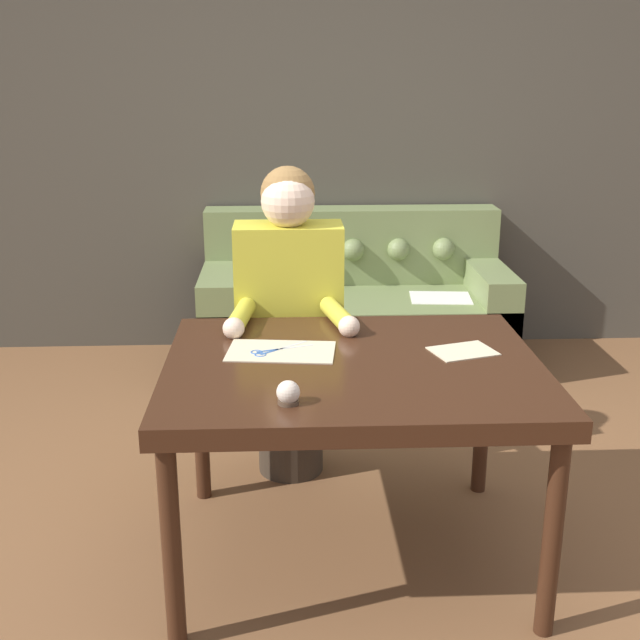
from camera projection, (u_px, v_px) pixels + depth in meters
name	position (u px, v px, depth m)	size (l,w,h in m)	color
ground_plane	(364.00, 548.00, 2.96)	(16.00, 16.00, 0.00)	brown
wall_back	(330.00, 134.00, 4.76)	(8.00, 0.06, 2.60)	#474238
dining_table	(353.00, 382.00, 2.71)	(1.26, 1.00, 0.75)	#381E11
couch	(354.00, 312.00, 4.68)	(1.73, 0.80, 0.89)	olive
person	(289.00, 322.00, 3.32)	(0.50, 0.57, 1.32)	#33281E
pattern_paper_main	(281.00, 351.00, 2.78)	(0.39, 0.26, 0.00)	beige
pattern_paper_offcut	(463.00, 351.00, 2.78)	(0.25, 0.21, 0.00)	beige
scissors	(272.00, 351.00, 2.78)	(0.22, 0.16, 0.01)	silver
pin_cushion	(288.00, 393.00, 2.35)	(0.07, 0.07, 0.07)	#4C3828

